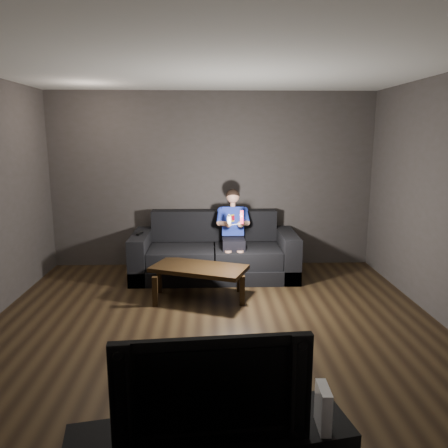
{
  "coord_description": "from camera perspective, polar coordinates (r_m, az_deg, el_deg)",
  "views": [
    {
      "loc": [
        -0.05,
        -4.29,
        2.04
      ],
      "look_at": [
        0.15,
        1.55,
        0.85
      ],
      "focal_mm": 35.0,
      "sensor_mm": 36.0,
      "label": 1
    }
  ],
  "objects": [
    {
      "name": "wii_remote_black",
      "position": [
        6.34,
        -10.95,
        -1.24
      ],
      "size": [
        0.08,
        0.16,
        0.03
      ],
      "color": "black",
      "rests_on": "sofa"
    },
    {
      "name": "front_wall",
      "position": [
        1.92,
        -0.4,
        -9.56
      ],
      "size": [
        5.0,
        0.04,
        2.7
      ],
      "primitive_type": "cube",
      "color": "#3C3834",
      "rests_on": "ground"
    },
    {
      "name": "ceiling",
      "position": [
        4.34,
        -1.37,
        20.27
      ],
      "size": [
        5.0,
        5.0,
        0.02
      ],
      "primitive_type": "cube",
      "color": "silver",
      "rests_on": "back_wall"
    },
    {
      "name": "coffee_table",
      "position": [
        5.53,
        -3.29,
        -6.12
      ],
      "size": [
        1.29,
        0.97,
        0.42
      ],
      "color": "black",
      "rests_on": "floor"
    },
    {
      "name": "floor",
      "position": [
        4.75,
        -1.21,
        -13.93
      ],
      "size": [
        5.0,
        5.0,
        0.0
      ],
      "primitive_type": "plane",
      "color": "black",
      "rests_on": "ground"
    },
    {
      "name": "child",
      "position": [
        6.27,
        1.2,
        -0.21
      ],
      "size": [
        0.47,
        0.58,
        1.16
      ],
      "color": "black",
      "rests_on": "sofa"
    },
    {
      "name": "sofa",
      "position": [
        6.44,
        -1.25,
        -4.17
      ],
      "size": [
        2.37,
        1.02,
        0.92
      ],
      "color": "black",
      "rests_on": "floor"
    },
    {
      "name": "wii_console",
      "position": [
        2.52,
        12.83,
        -22.34
      ],
      "size": [
        0.06,
        0.18,
        0.23
      ],
      "primitive_type": "cube",
      "rotation": [
        0.0,
        0.0,
        -0.03
      ],
      "color": "white",
      "rests_on": "media_console"
    },
    {
      "name": "tv",
      "position": [
        2.36,
        -1.73,
        -19.77
      ],
      "size": [
        0.99,
        0.21,
        0.56
      ],
      "primitive_type": "imported",
      "rotation": [
        0.0,
        0.0,
        0.08
      ],
      "color": "black",
      "rests_on": "media_console"
    },
    {
      "name": "nunchuk_white",
      "position": [
        5.8,
        0.67,
        0.6
      ],
      "size": [
        0.07,
        0.1,
        0.16
      ],
      "color": "white",
      "rests_on": "child"
    },
    {
      "name": "wii_remote_red",
      "position": [
        5.8,
        2.33,
        0.91
      ],
      "size": [
        0.05,
        0.07,
        0.18
      ],
      "color": "#EB224B",
      "rests_on": "child"
    },
    {
      "name": "back_wall",
      "position": [
        6.82,
        -1.54,
        5.71
      ],
      "size": [
        5.0,
        0.04,
        2.7
      ],
      "primitive_type": "cube",
      "color": "#3C3834",
      "rests_on": "ground"
    }
  ]
}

